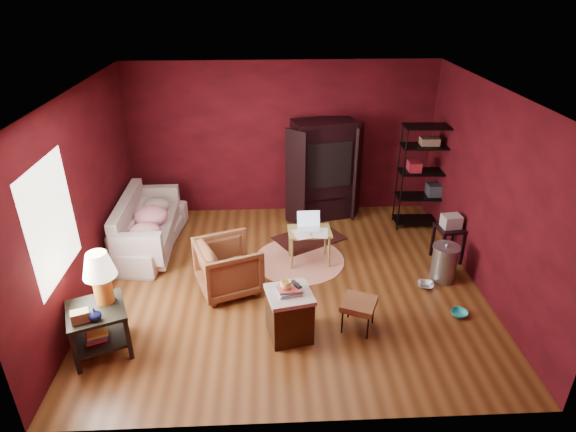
# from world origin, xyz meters

# --- Properties ---
(room) EXTENTS (5.54, 5.04, 2.84)m
(room) POSITION_xyz_m (-0.04, -0.01, 1.40)
(room) COLOR brown
(room) RESTS_ON ground
(sofa) EXTENTS (0.82, 2.06, 0.78)m
(sofa) POSITION_xyz_m (-2.26, 1.14, 0.39)
(sofa) COLOR #B5A19D
(sofa) RESTS_ON ground
(armchair) EXTENTS (1.00, 1.03, 0.84)m
(armchair) POSITION_xyz_m (-0.86, -0.13, 0.42)
(armchair) COLOR black
(armchair) RESTS_ON ground
(pet_bowl_steel) EXTENTS (0.24, 0.14, 0.24)m
(pet_bowl_steel) POSITION_xyz_m (1.99, -0.21, 0.12)
(pet_bowl_steel) COLOR silver
(pet_bowl_steel) RESTS_ON ground
(pet_bowl_turquoise) EXTENTS (0.23, 0.15, 0.22)m
(pet_bowl_turquoise) POSITION_xyz_m (2.24, -0.89, 0.11)
(pet_bowl_turquoise) COLOR #28B6BD
(pet_bowl_turquoise) RESTS_ON ground
(vase) EXTENTS (0.19, 0.20, 0.14)m
(vase) POSITION_xyz_m (-2.25, -1.52, 0.68)
(vase) COLOR #0D1341
(vase) RESTS_ON side_table
(mug) EXTENTS (0.16, 0.15, 0.13)m
(mug) POSITION_xyz_m (-0.09, -1.19, 0.79)
(mug) COLOR #F9DD7A
(mug) RESTS_ON hamper
(side_table) EXTENTS (0.84, 0.84, 1.28)m
(side_table) POSITION_xyz_m (-2.28, -1.25, 0.77)
(side_table) COLOR black
(side_table) RESTS_ON ground
(sofa_cushions) EXTENTS (0.82, 1.95, 0.81)m
(sofa_cushions) POSITION_xyz_m (-2.30, 1.14, 0.40)
(sofa_cushions) COLOR #B5A19D
(sofa_cushions) RESTS_ON sofa
(hamper) EXTENTS (0.63, 0.63, 0.75)m
(hamper) POSITION_xyz_m (-0.05, -1.17, 0.34)
(hamper) COLOR #3E200E
(hamper) RESTS_ON ground
(footstool) EXTENTS (0.54, 0.54, 0.42)m
(footstool) POSITION_xyz_m (0.84, -1.07, 0.36)
(footstool) COLOR black
(footstool) RESTS_ON ground
(rug_round) EXTENTS (1.84, 1.84, 0.01)m
(rug_round) POSITION_xyz_m (0.20, 0.60, 0.01)
(rug_round) COLOR white
(rug_round) RESTS_ON ground
(rug_oriental) EXTENTS (1.33, 1.19, 0.01)m
(rug_oriental) POSITION_xyz_m (0.42, 1.29, 0.01)
(rug_oriental) COLOR #431612
(rug_oriental) RESTS_ON ground
(laptop_desk) EXTENTS (0.67, 0.54, 0.82)m
(laptop_desk) POSITION_xyz_m (0.35, 0.56, 0.51)
(laptop_desk) COLOR tan
(laptop_desk) RESTS_ON ground
(tv_armoire) EXTENTS (1.40, 0.95, 1.83)m
(tv_armoire) POSITION_xyz_m (0.72, 2.16, 0.95)
(tv_armoire) COLOR black
(tv_armoire) RESTS_ON ground
(wire_shelving) EXTENTS (0.92, 0.42, 1.86)m
(wire_shelving) POSITION_xyz_m (2.47, 1.72, 1.02)
(wire_shelving) COLOR black
(wire_shelving) RESTS_ON ground
(small_stand) EXTENTS (0.44, 0.44, 0.79)m
(small_stand) POSITION_xyz_m (2.53, 0.51, 0.59)
(small_stand) COLOR black
(small_stand) RESTS_ON ground
(trash_can) EXTENTS (0.51, 0.51, 0.62)m
(trash_can) POSITION_xyz_m (2.29, -0.04, 0.29)
(trash_can) COLOR #9FA2A6
(trash_can) RESTS_ON ground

